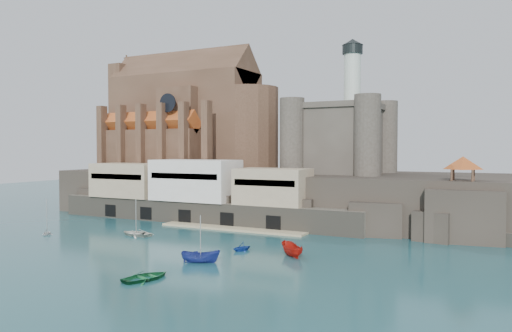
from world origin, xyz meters
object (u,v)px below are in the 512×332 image
object	(u,v)px
pavilion	(463,164)
boat_2	(201,263)
castle_keep	(341,135)
church	(190,122)

from	to	relation	value
pavilion	boat_2	bearing A→B (deg)	-131.39
castle_keep	boat_2	bearing A→B (deg)	-94.70
boat_2	castle_keep	bearing A→B (deg)	-28.12
castle_keep	boat_2	distance (m)	52.53
church	castle_keep	xyz separation A→B (m)	(40.21, -0.78, -3.81)
castle_keep	pavilion	xyz separation A→B (m)	(25.92, -15.08, -5.59)
church	boat_2	distance (m)	65.44
castle_keep	pavilion	distance (m)	30.50
castle_keep	church	bearing A→B (deg)	178.89
church	boat_2	xyz separation A→B (m)	(36.17, -49.84, -22.13)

